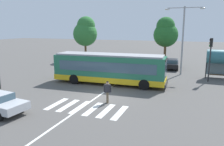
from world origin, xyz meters
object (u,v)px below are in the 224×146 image
parked_car_black (171,63)px  background_tree_left (85,32)px  parked_car_champagne (135,61)px  pedestrian_crossing_street (107,91)px  twin_arm_street_lamp (183,33)px  parked_car_red (154,62)px  traffic_light_far_corner (210,53)px  city_transit_bus (109,68)px  background_tree_right (166,32)px

parked_car_black → background_tree_left: bearing=167.8°
background_tree_left → parked_car_champagne: bearing=-16.2°
pedestrian_crossing_street → background_tree_left: bearing=121.2°
pedestrian_crossing_street → twin_arm_street_lamp: (4.50, 12.83, 4.06)m
pedestrian_crossing_street → parked_car_black: size_ratio=0.37×
parked_car_red → traffic_light_far_corner: size_ratio=1.01×
parked_car_champagne → background_tree_left: bearing=163.8°
parked_car_red → background_tree_left: size_ratio=0.62×
city_transit_bus → parked_car_black: bearing=65.4°
background_tree_left → background_tree_right: (13.70, -1.36, -0.01)m
background_tree_left → parked_car_black: bearing=-12.2°
parked_car_red → twin_arm_street_lamp: size_ratio=0.58×
parked_car_champagne → background_tree_left: 10.90m
parked_car_champagne → twin_arm_street_lamp: bearing=-30.8°
pedestrian_crossing_street → parked_car_red: 16.90m
traffic_light_far_corner → city_transit_bus: bearing=-154.6°
parked_car_champagne → parked_car_black: 5.28m
city_transit_bus → traffic_light_far_corner: 10.61m
background_tree_left → background_tree_right: background_tree_left is taller
background_tree_left → traffic_light_far_corner: bearing=-26.4°
city_transit_bus → parked_car_champagne: size_ratio=2.55×
pedestrian_crossing_street → traffic_light_far_corner: size_ratio=0.37×
parked_car_red → background_tree_right: 4.59m
parked_car_champagne → background_tree_right: background_tree_right is taller
parked_car_champagne → traffic_light_far_corner: 12.11m
parked_car_red → pedestrian_crossing_street: bearing=-91.6°
parked_car_champagne → traffic_light_far_corner: size_ratio=0.98×
background_tree_left → background_tree_right: bearing=-5.7°
parked_car_red → parked_car_black: 2.57m
parked_car_champagne → pedestrian_crossing_street: bearing=-82.4°
pedestrian_crossing_street → city_transit_bus: bearing=110.0°
city_transit_bus → parked_car_red: bearing=77.7°
city_transit_bus → background_tree_left: size_ratio=1.53×
traffic_light_far_corner → background_tree_left: (-19.41, 9.63, 1.86)m
pedestrian_crossing_street → parked_car_champagne: pedestrian_crossing_street is taller
traffic_light_far_corner → background_tree_right: bearing=124.6°
parked_car_champagne → background_tree_left: size_ratio=0.60×
pedestrian_crossing_street → traffic_light_far_corner: bearing=53.3°
parked_car_champagne → parked_car_black: size_ratio=0.98×
background_tree_right → traffic_light_far_corner: bearing=-55.4°
traffic_light_far_corner → background_tree_right: 10.22m
twin_arm_street_lamp → background_tree_right: size_ratio=1.13×
city_transit_bus → twin_arm_street_lamp: bearing=48.3°
parked_car_red → city_transit_bus: bearing=-102.3°
pedestrian_crossing_street → background_tree_right: bearing=84.5°
parked_car_black → background_tree_right: background_tree_right is taller
city_transit_bus → parked_car_red: 11.66m
city_transit_bus → background_tree_left: 17.60m
twin_arm_street_lamp → background_tree_right: 6.13m
twin_arm_street_lamp → pedestrian_crossing_street: bearing=-109.3°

